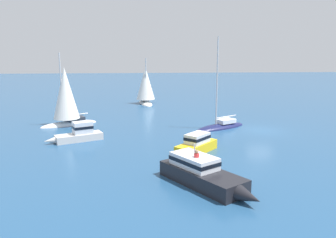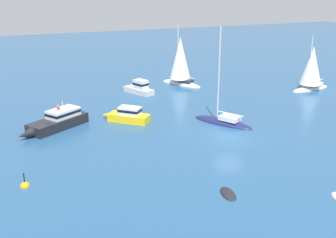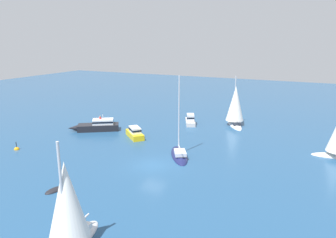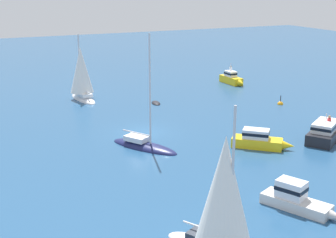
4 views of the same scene
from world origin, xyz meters
name	(u,v)px [view 2 (image 2 of 4)]	position (x,y,z in m)	size (l,w,h in m)	color
ground_plane	(230,138)	(0.00, 0.00, 0.00)	(160.00, 160.00, 0.00)	navy
sloop	(181,63)	(-19.83, 3.78, 2.80)	(6.09, 4.33, 8.13)	white
rib	(228,194)	(8.89, -5.12, 0.00)	(2.06, 1.23, 0.46)	black
launch	(57,121)	(-8.18, -13.64, 0.71)	(5.27, 6.92, 2.40)	black
launch_1	(127,115)	(-7.66, -7.03, 0.63)	(4.13, 4.43, 1.52)	yellow
sailboat	(312,70)	(-11.38, 17.89, 2.47)	(3.09, 6.13, 7.04)	silver
sailboat_1	(223,122)	(-3.76, 1.42, 0.14)	(6.29, 4.71, 9.65)	#191E4C
cabin_cruiser_1	(139,88)	(-17.51, -2.72, 0.64)	(5.00, 3.04, 1.69)	silver
channel_buoy	(25,186)	(2.89, -17.31, 0.01)	(0.64, 0.64, 1.31)	orange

